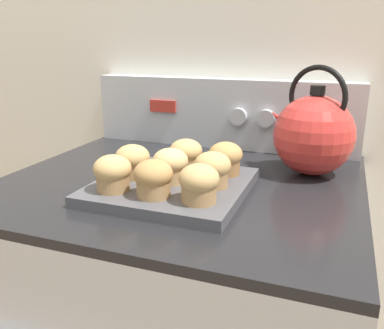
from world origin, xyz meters
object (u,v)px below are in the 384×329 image
(muffin_r1_c2, at_px, (212,169))
(muffin_r2_c1, at_px, (186,155))
(muffin_r2_c2, at_px, (225,158))
(muffin_pan, at_px, (172,187))
(tea_kettle, at_px, (313,134))
(muffin_r0_c0, at_px, (113,173))
(muffin_r1_c0, at_px, (133,161))
(muffin_r0_c1, at_px, (153,178))
(muffin_r0_c2, at_px, (199,183))
(muffin_r1_c1, at_px, (170,165))

(muffin_r1_c2, relative_size, muffin_r2_c1, 1.00)
(muffin_r1_c2, xyz_separation_m, muffin_r2_c2, (0.00, 0.08, 0.00))
(muffin_pan, relative_size, muffin_r2_c1, 4.12)
(tea_kettle, bearing_deg, muffin_r2_c2, -140.97)
(muffin_r0_c0, relative_size, muffin_r1_c0, 1.00)
(muffin_pan, relative_size, muffin_r0_c1, 4.12)
(muffin_r0_c0, height_order, muffin_r0_c1, same)
(muffin_r0_c2, relative_size, muffin_r2_c1, 1.00)
(muffin_r0_c0, relative_size, muffin_r1_c1, 1.00)
(muffin_r0_c0, distance_m, muffin_r2_c1, 0.18)
(muffin_r1_c0, distance_m, muffin_r1_c2, 0.17)
(muffin_r0_c1, xyz_separation_m, muffin_r2_c1, (-0.00, 0.17, 0.00))
(muffin_pan, relative_size, muffin_r0_c0, 4.12)
(muffin_r0_c1, xyz_separation_m, muffin_r1_c1, (-0.00, 0.08, 0.00))
(muffin_r1_c0, distance_m, muffin_r2_c1, 0.12)
(muffin_r0_c2, relative_size, tea_kettle, 0.29)
(muffin_r0_c1, relative_size, muffin_r2_c1, 1.00)
(muffin_r0_c2, bearing_deg, muffin_r1_c0, 155.30)
(muffin_r0_c2, relative_size, muffin_r1_c1, 1.00)
(muffin_pan, height_order, muffin_r2_c2, muffin_r2_c2)
(muffin_pan, height_order, muffin_r0_c1, muffin_r0_c1)
(muffin_r2_c1, bearing_deg, muffin_r1_c0, -135.28)
(muffin_pan, distance_m, muffin_r2_c1, 0.09)
(muffin_r0_c2, distance_m, muffin_r1_c0, 0.19)
(muffin_r0_c0, height_order, muffin_r1_c2, same)
(tea_kettle, bearing_deg, muffin_pan, -138.87)
(muffin_r0_c2, bearing_deg, muffin_r0_c1, -177.39)
(tea_kettle, bearing_deg, muffin_r0_c1, -129.35)
(muffin_r2_c1, bearing_deg, muffin_r1_c1, -90.32)
(muffin_r0_c0, relative_size, muffin_r0_c2, 1.00)
(muffin_pan, bearing_deg, muffin_r0_c1, -89.36)
(muffin_r0_c1, distance_m, muffin_r2_c1, 0.17)
(muffin_r0_c2, xyz_separation_m, muffin_r1_c0, (-0.17, 0.08, 0.00))
(muffin_r0_c2, height_order, muffin_r2_c1, same)
(muffin_r0_c2, height_order, muffin_r2_c2, same)
(muffin_pan, xyz_separation_m, muffin_r1_c0, (-0.09, -0.00, 0.04))
(muffin_r0_c2, relative_size, muffin_r2_c2, 1.00)
(muffin_r1_c1, bearing_deg, muffin_r0_c0, -134.71)
(muffin_r1_c0, xyz_separation_m, tea_kettle, (0.33, 0.22, 0.04))
(muffin_r0_c2, bearing_deg, muffin_r1_c1, 137.89)
(muffin_r0_c1, relative_size, muffin_r2_c2, 1.00)
(muffin_r1_c0, xyz_separation_m, muffin_r1_c1, (0.08, 0.00, 0.00))
(muffin_r1_c2, relative_size, muffin_r2_c2, 1.00)
(muffin_pan, bearing_deg, tea_kettle, 41.13)
(muffin_r2_c1, distance_m, muffin_r2_c2, 0.09)
(muffin_r0_c1, distance_m, muffin_r1_c2, 0.12)
(muffin_r1_c0, bearing_deg, muffin_r2_c2, 27.02)
(muffin_r1_c2, bearing_deg, muffin_r2_c2, 88.44)
(muffin_r0_c1, height_order, muffin_r1_c2, same)
(muffin_r0_c0, height_order, muffin_r2_c2, same)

